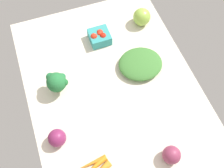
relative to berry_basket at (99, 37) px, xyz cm
name	(u,v)px	position (x,y,z in cm)	size (l,w,h in cm)	color
tablecloth	(112,87)	(-26.92, 2.79, -4.02)	(104.00, 76.00, 2.00)	beige
berry_basket	(99,37)	(0.00, 0.00, 0.00)	(9.96, 9.96, 6.33)	teal
leafy_greens_clump	(140,64)	(-21.30, -13.34, -0.69)	(20.70, 18.52, 4.65)	#3D7832
broccoli_head	(57,82)	(-20.46, 25.93, 3.81)	(9.40, 9.24, 11.32)	#A3BA78
heirloom_tomato_green	(142,17)	(3.63, -24.15, 1.46)	(8.95, 8.95, 8.95)	#92BB44
red_onion_near_basket	(57,138)	(-43.74, 32.07, 0.66)	(7.36, 7.36, 7.36)	#7B2350
red_onion_center	(172,155)	(-65.18, -8.15, 0.62)	(7.29, 7.29, 7.29)	#86314E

